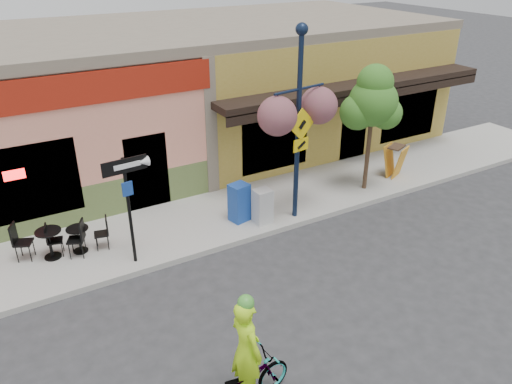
% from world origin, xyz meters
% --- Properties ---
extents(ground, '(90.00, 90.00, 0.00)m').
position_xyz_m(ground, '(0.00, 0.00, 0.00)').
color(ground, '#2D2D30').
rests_on(ground, ground).
extents(sidewalk, '(24.00, 3.00, 0.15)m').
position_xyz_m(sidewalk, '(0.00, 2.00, 0.07)').
color(sidewalk, '#9E9B93').
rests_on(sidewalk, ground).
extents(curb, '(24.00, 0.12, 0.15)m').
position_xyz_m(curb, '(0.00, 0.55, 0.07)').
color(curb, '#A8A59E').
rests_on(curb, ground).
extents(building, '(18.20, 8.20, 4.50)m').
position_xyz_m(building, '(0.00, 7.50, 2.25)').
color(building, '#E78C72').
rests_on(building, ground).
extents(bicycle, '(1.83, 0.79, 0.93)m').
position_xyz_m(bicycle, '(-3.94, -3.89, 0.47)').
color(bicycle, maroon).
rests_on(bicycle, ground).
extents(cyclist_rider, '(0.52, 0.73, 1.88)m').
position_xyz_m(cyclist_rider, '(-3.89, -3.89, 0.94)').
color(cyclist_rider, '#BDFF1A').
rests_on(cyclist_rider, ground).
extents(lamp_post, '(1.73, 0.90, 5.15)m').
position_xyz_m(lamp_post, '(0.28, 0.88, 2.73)').
color(lamp_post, '#101D35').
rests_on(lamp_post, sidewalk).
extents(one_way_sign, '(1.03, 0.31, 2.65)m').
position_xyz_m(one_way_sign, '(-4.25, 0.92, 1.48)').
color(one_way_sign, black).
rests_on(one_way_sign, sidewalk).
extents(cafe_set_left, '(1.79, 1.38, 0.96)m').
position_xyz_m(cafe_set_left, '(-5.92, 2.07, 0.63)').
color(cafe_set_left, black).
rests_on(cafe_set_left, sidewalk).
extents(cafe_set_right, '(1.54, 1.01, 0.85)m').
position_xyz_m(cafe_set_right, '(-5.28, 2.00, 0.58)').
color(cafe_set_right, black).
rests_on(cafe_set_right, sidewalk).
extents(newspaper_box_blue, '(0.56, 0.52, 1.07)m').
position_xyz_m(newspaper_box_blue, '(-1.17, 1.42, 0.68)').
color(newspaper_box_blue, '#1A44A1').
rests_on(newspaper_box_blue, sidewalk).
extents(newspaper_box_grey, '(0.47, 0.43, 0.97)m').
position_xyz_m(newspaper_box_grey, '(-0.68, 1.01, 0.63)').
color(newspaper_box_grey, '#BCBCBC').
rests_on(newspaper_box_grey, sidewalk).
extents(street_tree, '(1.76, 1.76, 3.86)m').
position_xyz_m(street_tree, '(3.13, 1.26, 2.08)').
color(street_tree, '#3D7A26').
rests_on(street_tree, sidewalk).
extents(sandwich_board, '(0.76, 0.67, 1.04)m').
position_xyz_m(sandwich_board, '(4.62, 1.31, 0.67)').
color(sandwich_board, orange).
rests_on(sandwich_board, sidewalk).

